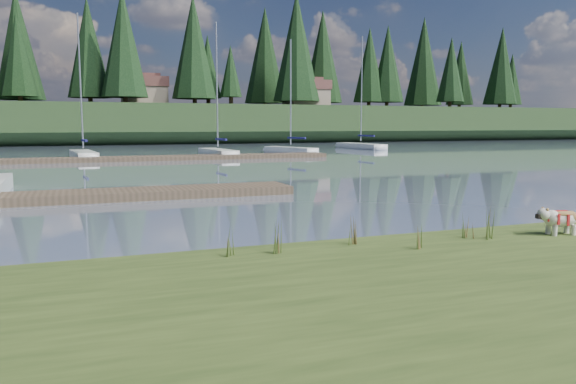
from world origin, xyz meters
name	(u,v)px	position (x,y,z in m)	size (l,w,h in m)	color
ground	(129,161)	(0.00, 30.00, 0.00)	(200.00, 200.00, 0.00)	#7988A2
bank	(413,335)	(0.00, -6.00, 0.17)	(60.00, 9.00, 0.35)	#3D501E
ridge	(100,125)	(0.00, 73.00, 2.50)	(200.00, 20.00, 5.00)	#1E3118
bulldog	(560,218)	(5.68, -2.73, 0.70)	(0.95, 0.48, 0.56)	silver
dock_near	(64,197)	(-4.00, 9.00, 0.15)	(16.00, 2.00, 0.30)	#4C3D2C
dock_far	(157,158)	(2.00, 30.00, 0.15)	(26.00, 2.20, 0.30)	#4C3D2C
sailboat_bg_2	(82,154)	(-3.01, 34.50, 0.33)	(2.10, 7.28, 10.86)	white
sailboat_bg_3	(216,152)	(7.30, 34.03, 0.33)	(1.93, 7.36, 10.78)	white
sailboat_bg_4	(286,150)	(14.20, 35.72, 0.33)	(3.41, 6.78, 10.05)	white
sailboat_bg_5	(357,146)	(24.69, 42.17, 0.32)	(2.41, 8.37, 11.76)	white
weed_0	(278,239)	(-0.32, -2.25, 0.61)	(0.17, 0.14, 0.63)	#475B23
weed_1	(354,232)	(1.26, -2.08, 0.59)	(0.17, 0.14, 0.57)	#475B23
weed_2	(467,227)	(3.66, -2.35, 0.57)	(0.17, 0.14, 0.54)	#475B23
weed_3	(231,242)	(-1.14, -2.15, 0.59)	(0.17, 0.14, 0.57)	#475B23
weed_4	(420,239)	(2.23, -2.83, 0.54)	(0.17, 0.14, 0.45)	#475B23
weed_5	(488,225)	(4.00, -2.56, 0.64)	(0.17, 0.14, 0.68)	#475B23
mud_lip	(282,259)	(0.00, -1.60, 0.07)	(60.00, 0.50, 0.14)	#33281C
conifer_3	(18,54)	(-10.00, 72.00, 11.74)	(4.84, 4.84, 12.25)	#382619
conifer_4	(124,43)	(3.00, 66.00, 13.09)	(6.16, 6.16, 15.10)	#382619
conifer_5	(208,67)	(15.00, 70.00, 10.83)	(3.96, 3.96, 10.35)	#382619
conifer_6	(296,47)	(28.00, 68.00, 13.99)	(7.04, 7.04, 17.00)	#382619
conifer_7	(369,65)	(42.00, 71.00, 12.19)	(5.28, 5.28, 13.20)	#382619
conifer_8	(451,70)	(55.00, 67.00, 11.51)	(4.62, 4.62, 11.77)	#382619
conifer_9	(501,66)	(68.00, 70.00, 12.87)	(5.94, 5.94, 14.62)	#382619
house_1	(144,90)	(6.00, 71.00, 7.31)	(6.30, 5.30, 4.65)	gray
house_2	(306,93)	(30.00, 69.00, 7.31)	(6.30, 5.30, 4.65)	gray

